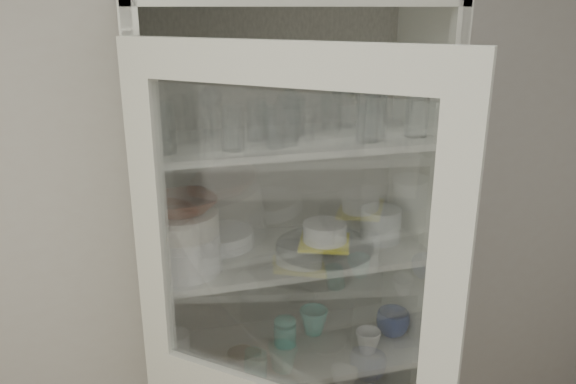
{
  "coord_description": "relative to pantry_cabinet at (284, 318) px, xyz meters",
  "views": [
    {
      "loc": [
        -0.29,
        -0.48,
        2.07
      ],
      "look_at": [
        0.2,
        1.27,
        1.47
      ],
      "focal_mm": 35.0,
      "sensor_mm": 36.0,
      "label": 1
    }
  ],
  "objects": [
    {
      "name": "wall_back",
      "position": [
        -0.2,
        0.16,
        0.36
      ],
      "size": [
        3.6,
        0.02,
        2.6
      ],
      "primitive_type": "cube",
      "color": "#BCB6AE",
      "rests_on": "ground"
    },
    {
      "name": "pantry_cabinet",
      "position": [
        0.0,
        0.0,
        0.0
      ],
      "size": [
        1.0,
        0.45,
        2.1
      ],
      "color": "silver",
      "rests_on": "floor"
    },
    {
      "name": "tumbler_0",
      "position": [
        -0.41,
        -0.17,
        0.8
      ],
      "size": [
        0.09,
        0.09,
        0.15
      ],
      "primitive_type": "cylinder",
      "rotation": [
        0.0,
        0.0,
        0.31
      ],
      "color": "silver",
      "rests_on": "shelf_glass"
    },
    {
      "name": "tumbler_1",
      "position": [
        -0.21,
        -0.19,
        0.79
      ],
      "size": [
        0.08,
        0.08,
        0.13
      ],
      "primitive_type": "cylinder",
      "rotation": [
        0.0,
        0.0,
        0.17
      ],
      "color": "silver",
      "rests_on": "shelf_glass"
    },
    {
      "name": "tumbler_2",
      "position": [
        -0.03,
        -0.18,
        0.79
      ],
      "size": [
        0.08,
        0.08,
        0.14
      ],
      "primitive_type": "cylinder",
      "rotation": [
        0.0,
        0.0,
        0.21
      ],
      "color": "silver",
      "rests_on": "shelf_glass"
    },
    {
      "name": "tumbler_3",
      "position": [
        -0.08,
        -0.2,
        0.78
      ],
      "size": [
        0.08,
        0.08,
        0.13
      ],
      "primitive_type": "cylinder",
      "rotation": [
        0.0,
        0.0,
        -0.22
      ],
      "color": "silver",
      "rests_on": "shelf_glass"
    },
    {
      "name": "tumbler_4",
      "position": [
        0.23,
        -0.2,
        0.79
      ],
      "size": [
        0.1,
        0.1,
        0.15
      ],
      "primitive_type": "cylinder",
      "rotation": [
        0.0,
        0.0,
        0.41
      ],
      "color": "silver",
      "rests_on": "shelf_glass"
    },
    {
      "name": "tumbler_5",
      "position": [
        0.26,
        -0.17,
        0.79
      ],
      "size": [
        0.09,
        0.09,
        0.14
      ],
      "primitive_type": "cylinder",
      "rotation": [
        0.0,
        0.0,
        -0.41
      ],
      "color": "silver",
      "rests_on": "shelf_glass"
    },
    {
      "name": "tumbler_6",
      "position": [
        0.41,
        -0.17,
        0.8
      ],
      "size": [
        0.09,
        0.09,
        0.15
      ],
      "primitive_type": "cylinder",
      "rotation": [
        0.0,
        0.0,
        0.24
      ],
      "color": "silver",
      "rests_on": "shelf_glass"
    },
    {
      "name": "tumbler_7",
      "position": [
        -0.41,
        -0.05,
        0.79
      ],
      "size": [
        0.09,
        0.09,
        0.13
      ],
      "primitive_type": "cylinder",
      "rotation": [
        0.0,
        0.0,
        0.4
      ],
      "color": "silver",
      "rests_on": "shelf_glass"
    },
    {
      "name": "tumbler_8",
      "position": [
        -0.11,
        -0.08,
        0.78
      ],
      "size": [
        0.07,
        0.07,
        0.13
      ],
      "primitive_type": "cylinder",
      "rotation": [
        0.0,
        0.0,
        0.17
      ],
      "color": "silver",
      "rests_on": "shelf_glass"
    },
    {
      "name": "tumbler_9",
      "position": [
        0.03,
        -0.04,
        0.79
      ],
      "size": [
        0.08,
        0.08,
        0.14
      ],
      "primitive_type": "cylinder",
      "rotation": [
        0.0,
        0.0,
        0.14
      ],
      "color": "silver",
      "rests_on": "shelf_glass"
    },
    {
      "name": "tumbler_10",
      "position": [
        -0.01,
        -0.09,
        0.79
      ],
      "size": [
        0.09,
        0.09,
        0.14
      ],
      "primitive_type": "cylinder",
      "rotation": [
        0.0,
        0.0,
        -0.34
      ],
      "color": "silver",
      "rests_on": "shelf_glass"
    },
    {
      "name": "tumbler_11",
      "position": [
        0.16,
        -0.04,
        0.79
      ],
      "size": [
        0.09,
        0.09,
        0.13
      ],
      "primitive_type": "cylinder",
      "rotation": [
        0.0,
        0.0,
        0.41
      ],
      "color": "silver",
      "rests_on": "shelf_glass"
    },
    {
      "name": "goblet_0",
      "position": [
        -0.23,
        0.06,
        0.81
      ],
      "size": [
        0.08,
        0.08,
        0.17
      ],
      "primitive_type": null,
      "color": "silver",
      "rests_on": "shelf_glass"
    },
    {
      "name": "goblet_1",
      "position": [
        0.02,
        0.01,
        0.8
      ],
      "size": [
        0.07,
        0.07,
        0.16
      ],
      "primitive_type": null,
      "color": "silver",
      "rests_on": "shelf_glass"
    },
    {
      "name": "goblet_2",
      "position": [
        0.23,
        0.03,
        0.81
      ],
      "size": [
        0.08,
        0.08,
        0.18
      ],
      "primitive_type": null,
      "color": "silver",
      "rests_on": "shelf_glass"
    },
    {
      "name": "goblet_3",
      "position": [
        0.25,
        0.04,
        0.81
      ],
      "size": [
        0.08,
        0.08,
        0.18
      ],
      "primitive_type": null,
      "color": "silver",
      "rests_on": "shelf_glass"
    },
    {
      "name": "plate_stack_front",
      "position": [
        -0.37,
        -0.14,
        0.38
      ],
      "size": [
        0.24,
        0.24,
        0.13
      ],
      "primitive_type": "cylinder",
      "color": "white",
      "rests_on": "shelf_plates"
    },
    {
      "name": "plate_stack_back",
      "position": [
        -0.23,
        0.02,
        0.35
      ],
      "size": [
        0.24,
        0.24,
        0.06
      ],
      "primitive_type": "cylinder",
      "color": "white",
      "rests_on": "shelf_plates"
    },
    {
      "name": "cream_bowl",
      "position": [
        -0.37,
        -0.14,
        0.48
      ],
      "size": [
        0.26,
        0.26,
        0.07
      ],
      "primitive_type": "cylinder",
      "rotation": [
        0.0,
        0.0,
        -0.15
      ],
      "color": "silver",
      "rests_on": "plate_stack_front"
    },
    {
      "name": "terracotta_bowl",
      "position": [
        -0.37,
        -0.14,
        0.54
      ],
      "size": [
        0.25,
        0.25,
        0.05
      ],
      "primitive_type": "imported",
      "rotation": [
        0.0,
        0.0,
        0.18
      ],
      "color": "#5C2817",
      "rests_on": "cream_bowl"
    },
    {
      "name": "glass_platter",
      "position": [
        0.12,
        -0.11,
        0.33
      ],
      "size": [
        0.36,
        0.36,
        0.02
      ],
      "primitive_type": "cylinder",
      "rotation": [
        0.0,
        0.0,
        0.04
      ],
      "color": "silver",
      "rests_on": "shelf_plates"
    },
    {
      "name": "yellow_trivet",
      "position": [
        0.12,
        -0.11,
        0.35
      ],
      "size": [
        0.22,
        0.22,
        0.01
      ],
      "primitive_type": "cube",
      "rotation": [
        0.0,
        0.0,
        -0.39
      ],
      "color": "yellow",
      "rests_on": "glass_platter"
    },
    {
      "name": "white_ramekin",
      "position": [
        0.12,
        -0.11,
        0.39
      ],
      "size": [
        0.15,
        0.15,
        0.07
      ],
      "primitive_type": "cylinder",
      "rotation": [
        0.0,
        0.0,
        0.0
      ],
      "color": "white",
      "rests_on": "yellow_trivet"
    },
    {
      "name": "grey_bowl_stack",
      "position": [
        0.34,
        -0.08,
        0.38
      ],
      "size": [
        0.14,
        0.14,
        0.12
      ],
      "primitive_type": "cylinder",
      "color": "silver",
      "rests_on": "shelf_plates"
    },
    {
      "name": "mug_blue",
      "position": [
        0.41,
        -0.1,
        -0.03
      ],
      "size": [
        0.14,
        0.14,
        0.1
      ],
      "primitive_type": "imported",
      "rotation": [
        0.0,
        0.0,
        -0.15
      ],
      "color": "navy",
      "rests_on": "shelf_mugs"
    },
    {
      "name": "mug_teal",
      "position": [
        0.12,
        -0.01,
        -0.03
      ],
      "size": [
        0.14,
        0.14,
        0.1
      ],
      "primitive_type": "imported",
      "rotation": [
        0.0,
        0.0,
        0.4
      ],
      "color": "teal",
      "rests_on": "shelf_mugs"
    },
    {
      "name": "mug_white",
      "position": [
        0.27,
        -0.18,
        -0.04
      ],
      "size": [
        0.1,
        0.1,
        0.09
      ],
      "primitive_type": "imported",
      "rotation": [
        0.0,
        0.0,
        0.11
      ],
      "color": "white",
      "rests_on": "shelf_mugs"
    },
    {
      "name": "teal_jar",
      "position": [
        -0.01,
        -0.05,
        -0.03
      ],
      "size": [
        0.08,
        0.08,
        0.1
      ],
      "color": "teal",
      "rests_on": "shelf_mugs"
    },
    {
      "name": "measuring_cups",
      "position": [
        -0.19,
        -0.12,
        -0.06
      ],
      "size": [
        0.1,
        0.1,
        0.04
      ],
      "primitive_type": "cylinder",
      "color": "silver",
      "rests_on": "shelf_mugs"
    },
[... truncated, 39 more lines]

